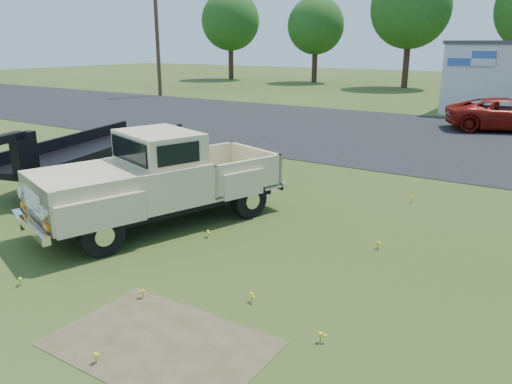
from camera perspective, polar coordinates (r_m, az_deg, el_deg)
ground at (r=10.29m, az=-5.43°, el=-6.52°), size 140.00×140.00×0.00m
asphalt_lot at (r=23.50m, az=17.84°, el=6.02°), size 90.00×14.00×0.02m
dirt_patch_a at (r=7.42m, az=-10.80°, el=-16.68°), size 3.00×2.00×0.01m
dirt_patch_b at (r=14.05m, az=-3.07°, el=-0.04°), size 2.20×1.60×0.01m
utility_pole_west at (r=40.53m, az=-11.23°, el=17.22°), size 1.60×0.30×9.00m
treeline_a at (r=58.31m, az=-2.94°, el=18.93°), size 6.40×6.40×9.52m
treeline_b at (r=53.99m, az=6.85°, el=18.35°), size 5.76×5.76×8.57m
treeline_c at (r=48.99m, az=17.26°, el=19.42°), size 7.04×7.04×10.47m
vintage_pickup_truck at (r=11.56m, az=-10.81°, el=1.56°), size 4.12×6.39×2.16m
flatbed_trailer at (r=16.06m, az=-17.62°, el=4.95°), size 4.08×7.58×1.97m
red_pickup at (r=26.67m, az=26.78°, el=7.87°), size 5.97×4.36×1.51m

